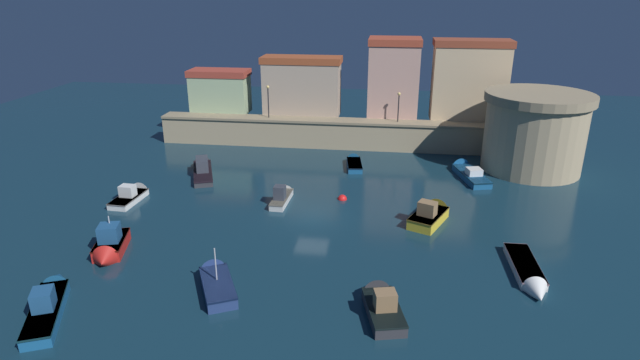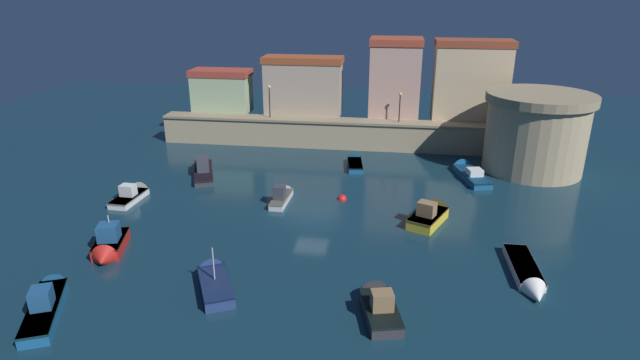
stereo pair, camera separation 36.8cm
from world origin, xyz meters
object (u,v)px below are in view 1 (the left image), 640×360
at_px(moored_boat_7, 203,168).
at_px(mooring_buoy_0, 342,199).
at_px(quay_lamp_0, 268,96).
at_px(moored_boat_6, 467,171).
at_px(moored_boat_2, 134,194).
at_px(moored_boat_3, 381,302).
at_px(moored_boat_5, 432,213).
at_px(moored_boat_9, 216,279).
at_px(moored_boat_8, 354,162).
at_px(quay_lamp_1, 399,102).
at_px(fortress_tower, 534,132).
at_px(moored_boat_11, 49,301).
at_px(moored_boat_1, 529,276).
at_px(moored_boat_4, 109,246).
at_px(moored_boat_0, 283,195).

relative_size(moored_boat_7, mooring_buoy_0, 9.79).
height_order(quay_lamp_0, moored_boat_6, quay_lamp_0).
xyz_separation_m(moored_boat_2, moored_boat_3, (20.61, -12.87, 0.09)).
distance_m(quay_lamp_0, moored_boat_7, 11.66).
height_order(moored_boat_5, moored_boat_9, moored_boat_9).
xyz_separation_m(moored_boat_7, moored_boat_8, (13.92, 3.96, -0.18)).
bearing_deg(quay_lamp_1, fortress_tower, -20.58).
xyz_separation_m(quay_lamp_0, quay_lamp_1, (13.83, 0.00, -0.21)).
bearing_deg(moored_boat_8, moored_boat_6, -104.69).
bearing_deg(quay_lamp_0, moored_boat_3, -66.23).
bearing_deg(moored_boat_11, moored_boat_1, -99.91).
height_order(quay_lamp_0, moored_boat_8, quay_lamp_0).
height_order(moored_boat_4, moored_boat_8, moored_boat_4).
relative_size(moored_boat_2, moored_boat_4, 1.05).
bearing_deg(quay_lamp_1, moored_boat_4, -125.80).
bearing_deg(moored_boat_6, quay_lamp_0, 56.22).
bearing_deg(moored_boat_2, moored_boat_9, -133.83).
relative_size(moored_boat_4, moored_boat_8, 0.98).
xyz_separation_m(fortress_tower, mooring_buoy_0, (-16.97, -9.70, -3.73)).
xyz_separation_m(fortress_tower, quay_lamp_0, (-26.39, 4.72, 1.60)).
height_order(quay_lamp_0, quay_lamp_1, quay_lamp_0).
bearing_deg(moored_boat_9, moored_boat_3, -122.81).
height_order(moored_boat_2, moored_boat_8, moored_boat_2).
bearing_deg(mooring_buoy_0, moored_boat_8, 87.96).
bearing_deg(mooring_buoy_0, moored_boat_7, 161.02).
bearing_deg(quay_lamp_0, moored_boat_2, -114.85).
height_order(quay_lamp_1, moored_boat_11, quay_lamp_1).
height_order(moored_boat_0, moored_boat_9, moored_boat_9).
height_order(fortress_tower, moored_boat_0, fortress_tower).
distance_m(quay_lamp_0, moored_boat_6, 22.06).
relative_size(moored_boat_0, moored_boat_8, 1.02).
relative_size(fortress_tower, moored_boat_3, 1.92).
height_order(moored_boat_0, moored_boat_8, moored_boat_0).
relative_size(moored_boat_4, mooring_buoy_0, 6.00).
bearing_deg(moored_boat_3, moored_boat_9, 69.94).
distance_m(moored_boat_9, moored_boat_11, 8.92).
height_order(moored_boat_7, moored_boat_11, moored_boat_11).
bearing_deg(moored_boat_5, moored_boat_9, 153.99).
xyz_separation_m(quay_lamp_0, moored_boat_7, (-4.20, -9.73, -4.87)).
height_order(fortress_tower, mooring_buoy_0, fortress_tower).
height_order(quay_lamp_1, moored_boat_1, quay_lamp_1).
bearing_deg(mooring_buoy_0, moored_boat_5, -23.58).
distance_m(moored_boat_8, moored_boat_9, 23.44).
bearing_deg(moored_boat_11, moored_boat_3, -106.21).
distance_m(fortress_tower, moored_boat_4, 37.69).
distance_m(moored_boat_3, mooring_buoy_0, 15.41).
bearing_deg(moored_boat_8, moored_boat_5, -157.74).
height_order(moored_boat_2, mooring_buoy_0, moored_boat_2).
distance_m(moored_boat_7, mooring_buoy_0, 14.41).
bearing_deg(moored_boat_6, moored_boat_0, 103.14).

